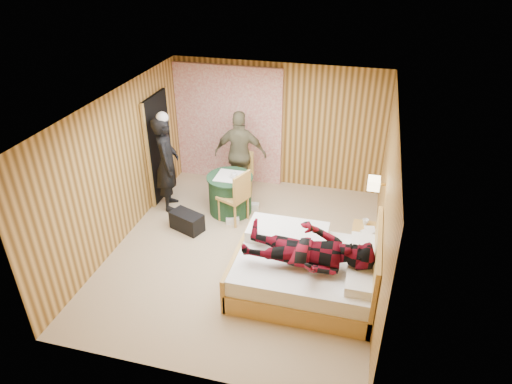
% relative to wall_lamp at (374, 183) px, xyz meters
% --- Properties ---
extents(floor, '(4.20, 5.00, 0.01)m').
position_rel_wall_lamp_xyz_m(floor, '(-1.92, -0.45, -1.30)').
color(floor, tan).
rests_on(floor, ground).
extents(ceiling, '(4.20, 5.00, 0.01)m').
position_rel_wall_lamp_xyz_m(ceiling, '(-1.92, -0.45, 1.20)').
color(ceiling, white).
rests_on(ceiling, wall_back).
extents(wall_back, '(4.20, 0.02, 2.50)m').
position_rel_wall_lamp_xyz_m(wall_back, '(-1.92, 2.05, -0.05)').
color(wall_back, tan).
rests_on(wall_back, floor).
extents(wall_left, '(0.02, 5.00, 2.50)m').
position_rel_wall_lamp_xyz_m(wall_left, '(-4.02, -0.45, -0.05)').
color(wall_left, tan).
rests_on(wall_left, floor).
extents(wall_right, '(0.02, 5.00, 2.50)m').
position_rel_wall_lamp_xyz_m(wall_right, '(0.18, -0.45, -0.05)').
color(wall_right, tan).
rests_on(wall_right, floor).
extents(curtain, '(2.20, 0.08, 2.40)m').
position_rel_wall_lamp_xyz_m(curtain, '(-2.92, 1.98, -0.10)').
color(curtain, '#EDE5CE').
rests_on(curtain, floor).
extents(doorway, '(0.06, 0.90, 2.05)m').
position_rel_wall_lamp_xyz_m(doorway, '(-3.98, 0.95, -0.28)').
color(doorway, black).
rests_on(doorway, floor).
extents(wall_lamp, '(0.26, 0.24, 0.16)m').
position_rel_wall_lamp_xyz_m(wall_lamp, '(0.00, 0.00, 0.00)').
color(wall_lamp, gold).
rests_on(wall_lamp, wall_right).
extents(bed, '(2.03, 1.60, 1.10)m').
position_rel_wall_lamp_xyz_m(bed, '(-0.80, -1.07, -0.98)').
color(bed, tan).
rests_on(bed, floor).
extents(nightstand, '(0.39, 0.53, 0.51)m').
position_rel_wall_lamp_xyz_m(nightstand, '(-0.04, -0.06, -1.04)').
color(nightstand, tan).
rests_on(nightstand, floor).
extents(round_table, '(0.84, 0.84, 0.75)m').
position_rel_wall_lamp_xyz_m(round_table, '(-2.51, 0.68, -0.92)').
color(round_table, '#21482E').
rests_on(round_table, floor).
extents(chair_far, '(0.51, 0.51, 0.93)m').
position_rel_wall_lamp_xyz_m(chair_far, '(-2.49, 1.35, -0.76)').
color(chair_far, tan).
rests_on(chair_far, floor).
extents(chair_near, '(0.59, 0.59, 1.00)m').
position_rel_wall_lamp_xyz_m(chair_near, '(-2.28, 0.38, -0.72)').
color(chair_near, tan).
rests_on(chair_near, floor).
extents(duffel_bag, '(0.65, 0.50, 0.33)m').
position_rel_wall_lamp_xyz_m(duffel_bag, '(-3.07, -0.09, -1.14)').
color(duffel_bag, black).
rests_on(duffel_bag, floor).
extents(sneaker_left, '(0.29, 0.14, 0.13)m').
position_rel_wall_lamp_xyz_m(sneaker_left, '(-2.15, 0.85, -1.24)').
color(sneaker_left, white).
rests_on(sneaker_left, floor).
extents(sneaker_right, '(0.26, 0.17, 0.11)m').
position_rel_wall_lamp_xyz_m(sneaker_right, '(-2.35, 0.29, -1.25)').
color(sneaker_right, white).
rests_on(sneaker_right, floor).
extents(woman_standing, '(0.64, 0.77, 1.82)m').
position_rel_wall_lamp_xyz_m(woman_standing, '(-3.67, 0.57, -0.39)').
color(woman_standing, black).
rests_on(woman_standing, floor).
extents(man_at_table, '(1.05, 0.52, 1.72)m').
position_rel_wall_lamp_xyz_m(man_at_table, '(-2.51, 1.39, -0.44)').
color(man_at_table, brown).
rests_on(man_at_table, floor).
extents(man_on_bed, '(0.86, 0.67, 1.77)m').
position_rel_wall_lamp_xyz_m(man_on_bed, '(-0.77, -1.30, -0.32)').
color(man_on_bed, maroon).
rests_on(man_on_bed, bed).
extents(book_lower, '(0.20, 0.25, 0.02)m').
position_rel_wall_lamp_xyz_m(book_lower, '(-0.04, -0.11, -0.78)').
color(book_lower, white).
rests_on(book_lower, nightstand).
extents(book_upper, '(0.27, 0.28, 0.02)m').
position_rel_wall_lamp_xyz_m(book_upper, '(-0.04, -0.11, -0.76)').
color(book_upper, white).
rests_on(book_upper, nightstand).
extents(cup_nightstand, '(0.12, 0.12, 0.09)m').
position_rel_wall_lamp_xyz_m(cup_nightstand, '(-0.04, 0.07, -0.75)').
color(cup_nightstand, white).
rests_on(cup_nightstand, nightstand).
extents(cup_table, '(0.14, 0.14, 0.10)m').
position_rel_wall_lamp_xyz_m(cup_table, '(-2.41, 0.63, -0.50)').
color(cup_table, white).
rests_on(cup_table, round_table).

